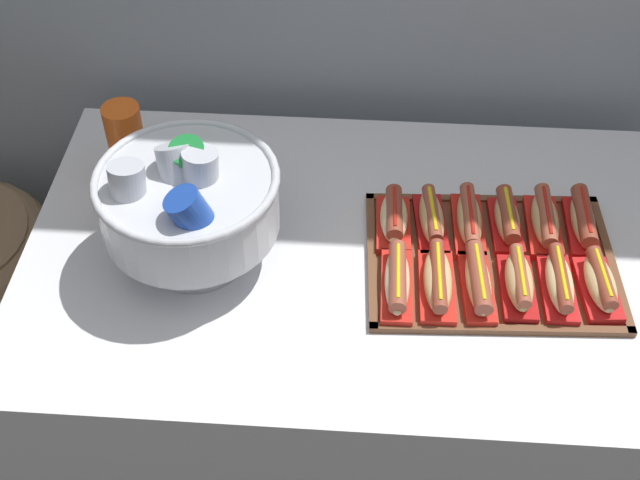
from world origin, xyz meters
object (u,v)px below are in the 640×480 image
hot_dog_8 (469,220)px  hot_dog_3 (519,282)px  punch_bowl (188,200)px  cup_stack (127,144)px  hot_dog_2 (478,282)px  hot_dog_4 (559,283)px  serving_tray (491,261)px  hot_dog_11 (583,221)px  hot_dog_10 (545,221)px  hot_dog_5 (600,284)px  hot_dog_9 (507,220)px  hot_dog_6 (394,218)px  buffet_table (357,356)px  hot_dog_7 (431,219)px  hot_dog_1 (437,281)px  hot_dog_0 (397,281)px

hot_dog_8 → hot_dog_3: bearing=-62.9°
punch_bowl → cup_stack: bearing=127.9°
hot_dog_2 → hot_dog_4: (0.15, 0.01, -0.00)m
serving_tray → hot_dog_11: hot_dog_11 is taller
hot_dog_11 → hot_dog_10: bearing=-177.3°
hot_dog_3 → hot_dog_5: bearing=2.7°
serving_tray → hot_dog_8: 0.10m
hot_dog_9 → hot_dog_11: 0.15m
hot_dog_6 → hot_dog_11: size_ratio=0.93×
buffet_table → cup_stack: bearing=160.0°
hot_dog_6 → hot_dog_7: (0.07, 0.00, -0.00)m
hot_dog_2 → hot_dog_6: hot_dog_6 is taller
hot_dog_3 → cup_stack: 0.84m
hot_dog_1 → hot_dog_2: (0.07, 0.00, 0.00)m
hot_dog_2 → hot_dog_10: (0.14, 0.17, 0.00)m
hot_dog_10 → punch_bowl: bearing=-170.8°
hot_dog_3 → punch_bowl: 0.63m
hot_dog_2 → hot_dog_6: bearing=135.0°
serving_tray → hot_dog_8: hot_dog_8 is taller
hot_dog_3 → buffet_table: bearing=161.0°
hot_dog_7 → hot_dog_3: bearing=-45.0°
hot_dog_7 → hot_dog_9: 0.15m
hot_dog_2 → hot_dog_11: 0.28m
buffet_table → hot_dog_7: size_ratio=7.77×
serving_tray → cup_stack: size_ratio=2.70×
hot_dog_3 → hot_dog_8: hot_dog_3 is taller
punch_bowl → cup_stack: punch_bowl is taller
hot_dog_2 → hot_dog_4: same height
hot_dog_9 → cup_stack: 0.79m
hot_dog_1 → punch_bowl: bearing=172.1°
hot_dog_10 → punch_bowl: (-0.68, -0.11, 0.11)m
hot_dog_2 → hot_dog_5: (0.22, 0.01, 0.00)m
hot_dog_10 → hot_dog_3: bearing=-111.8°
hot_dog_9 → punch_bowl: punch_bowl is taller
hot_dog_1 → hot_dog_7: same height
hot_dog_1 → hot_dog_6: (-0.08, 0.16, 0.00)m
hot_dog_0 → buffet_table: bearing=120.8°
hot_dog_4 → punch_bowl: (-0.69, 0.05, 0.12)m
punch_bowl → serving_tray: bearing=2.3°
hot_dog_10 → hot_dog_11: (0.07, 0.00, 0.00)m
hot_dog_9 → punch_bowl: 0.63m
serving_tray → hot_dog_11: (0.18, 0.09, 0.03)m
hot_dog_8 → hot_dog_6: bearing=-177.3°
hot_dog_1 → hot_dog_11: bearing=31.5°
hot_dog_7 → hot_dog_11: bearing=2.7°
hot_dog_6 → hot_dog_9: bearing=2.7°
punch_bowl → hot_dog_11: bearing=8.5°
hot_dog_5 → hot_dog_6: hot_dog_6 is taller
hot_dog_9 → cup_stack: bearing=171.5°
hot_dog_5 → hot_dog_6: bearing=158.9°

